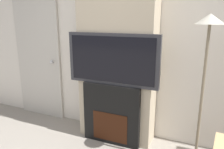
{
  "coord_description": "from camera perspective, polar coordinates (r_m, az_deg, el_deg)",
  "views": [
    {
      "loc": [
        1.07,
        -0.78,
        1.62
      ],
      "look_at": [
        0.0,
        1.65,
        0.94
      ],
      "focal_mm": 35.0,
      "sensor_mm": 36.0,
      "label": 1
    }
  ],
  "objects": [
    {
      "name": "entry_door",
      "position": [
        3.79,
        -18.65,
        4.16
      ],
      "size": [
        0.86,
        0.09,
        1.98
      ],
      "color": "#BCB7AD",
      "rests_on": "ground_plane"
    },
    {
      "name": "chimney_breast",
      "position": [
        2.83,
        1.46,
        8.95
      ],
      "size": [
        1.0,
        0.35,
        2.7
      ],
      "color": "tan",
      "rests_on": "ground_plane"
    },
    {
      "name": "wall_back",
      "position": [
        3.02,
        2.97,
        9.29
      ],
      "size": [
        6.0,
        0.06,
        2.7
      ],
      "color": "silver",
      "rests_on": "ground_plane"
    },
    {
      "name": "floor_lamp",
      "position": [
        2.36,
        23.32,
        3.7
      ],
      "size": [
        0.28,
        0.28,
        1.67
      ],
      "color": "#726651",
      "rests_on": "ground_plane"
    },
    {
      "name": "television",
      "position": [
        2.69,
        -0.03,
        3.96
      ],
      "size": [
        1.19,
        0.07,
        0.64
      ],
      "color": "#2D2D33",
      "rests_on": "fireplace"
    },
    {
      "name": "fireplace",
      "position": [
        2.92,
        -0.01,
        -10.25
      ],
      "size": [
        0.77,
        0.15,
        0.81
      ],
      "color": "black",
      "rests_on": "ground_plane"
    }
  ]
}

